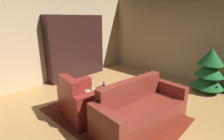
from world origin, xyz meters
name	(u,v)px	position (x,y,z in m)	size (l,w,h in m)	color
ground_plane	(123,111)	(0.00, 0.00, 0.00)	(7.43, 7.43, 0.00)	#B4824B
wall_back	(185,38)	(0.00, 3.13, 1.36)	(5.83, 0.06, 2.72)	tan
wall_left	(52,39)	(-2.89, 0.00, 1.36)	(0.06, 6.31, 2.72)	tan
area_rug	(113,114)	(-0.09, -0.26, 0.00)	(2.75, 2.01, 0.01)	maroon
bookshelf_unit	(80,48)	(-2.64, 0.86, 1.01)	(0.34, 2.10, 2.07)	black
armchair_red	(83,102)	(-0.50, -0.73, 0.32)	(1.13, 0.94, 0.90)	maroon
couch_red	(140,112)	(0.58, -0.22, 0.30)	(0.97, 1.98, 0.87)	maroon
coffee_table	(110,97)	(-0.12, -0.32, 0.42)	(0.75, 0.75, 0.46)	black
book_stack_on_table	(109,93)	(-0.12, -0.35, 0.51)	(0.23, 0.19, 0.12)	#3D4888
bottle_on_table	(104,88)	(-0.32, -0.28, 0.55)	(0.06, 0.06, 0.23)	navy
decorated_tree	(209,70)	(1.03, 2.40, 0.62)	(0.84, 0.84, 1.21)	brown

